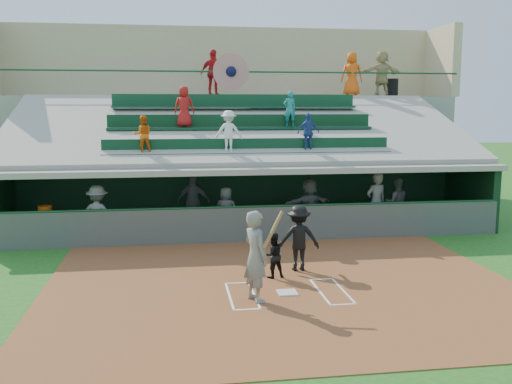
{
  "coord_description": "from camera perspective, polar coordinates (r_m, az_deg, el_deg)",
  "views": [
    {
      "loc": [
        -2.48,
        -12.06,
        4.16
      ],
      "look_at": [
        -0.19,
        3.5,
        1.8
      ],
      "focal_mm": 40.0,
      "sensor_mm": 36.0,
      "label": 1
    }
  ],
  "objects": [
    {
      "name": "dugout_bench",
      "position": [
        20.54,
        -1.72,
        -2.39
      ],
      "size": [
        14.94,
        3.74,
        0.46
      ],
      "primitive_type": "cube",
      "rotation": [
        0.0,
        0.0,
        -0.22
      ],
      "color": "brown",
      "rests_on": "dugout_floor"
    },
    {
      "name": "ground",
      "position": [
        12.99,
        3.14,
        -10.15
      ],
      "size": [
        100.0,
        100.0,
        0.0
      ],
      "primitive_type": "plane",
      "color": "#1E5718",
      "rests_on": "ground"
    },
    {
      "name": "concourse_staff_b",
      "position": [
        25.46,
        9.56,
        11.54
      ],
      "size": [
        1.04,
        0.8,
        1.89
      ],
      "primitive_type": "imported",
      "rotation": [
        0.0,
        0.0,
        2.9
      ],
      "color": "#E8500D",
      "rests_on": "concourse_slab"
    },
    {
      "name": "grandstand",
      "position": [
        22.78,
        -2.1,
        3.75
      ],
      "size": [
        20.4,
        10.4,
        7.8
      ],
      "color": "#4C514C",
      "rests_on": "ground"
    },
    {
      "name": "trash_bin",
      "position": [
        27.33,
        13.44,
        10.1
      ],
      "size": [
        0.55,
        0.55,
        0.83
      ],
      "primitive_type": "cylinder",
      "color": "black",
      "rests_on": "concourse_slab"
    },
    {
      "name": "dugout_player_f",
      "position": [
        20.23,
        13.83,
        -1.02
      ],
      "size": [
        0.92,
        0.77,
        1.7
      ],
      "primitive_type": "imported",
      "rotation": [
        0.0,
        0.0,
        2.98
      ],
      "color": "#51534F",
      "rests_on": "dugout_floor"
    },
    {
      "name": "dugout_floor",
      "position": [
        19.42,
        -0.83,
        -3.78
      ],
      "size": [
        16.0,
        3.5,
        0.04
      ],
      "primitive_type": "cube",
      "color": "gray",
      "rests_on": "ground"
    },
    {
      "name": "dugout_player_c",
      "position": [
        18.55,
        -3.01,
        -1.88
      ],
      "size": [
        0.88,
        0.72,
        1.54
      ],
      "primitive_type": "imported",
      "rotation": [
        0.0,
        0.0,
        2.79
      ],
      "color": "#565954",
      "rests_on": "dugout_floor"
    },
    {
      "name": "dugout_player_b",
      "position": [
        19.42,
        -6.26,
        -0.94
      ],
      "size": [
        1.18,
        0.71,
        1.88
      ],
      "primitive_type": "imported",
      "rotation": [
        0.0,
        0.0,
        2.9
      ],
      "color": "#5A5D58",
      "rests_on": "dugout_floor"
    },
    {
      "name": "catcher",
      "position": [
        13.96,
        1.71,
        -6.34
      ],
      "size": [
        0.62,
        0.52,
        1.11
      ],
      "primitive_type": "imported",
      "rotation": [
        0.0,
        0.0,
        3.35
      ],
      "color": "black",
      "rests_on": "dirt_slab"
    },
    {
      "name": "water_cooler",
      "position": [
        18.77,
        -20.33,
        -1.93
      ],
      "size": [
        0.42,
        0.42,
        0.42
      ],
      "primitive_type": "cylinder",
      "color": "#E6580D",
      "rests_on": "white_table"
    },
    {
      "name": "home_umpire",
      "position": [
        14.57,
        4.28,
        -4.6
      ],
      "size": [
        1.1,
        0.65,
        1.67
      ],
      "primitive_type": "imported",
      "rotation": [
        0.0,
        0.0,
        3.11
      ],
      "color": "black",
      "rests_on": "dirt_slab"
    },
    {
      "name": "home_plate",
      "position": [
        12.98,
        3.14,
        -10.0
      ],
      "size": [
        0.43,
        0.43,
        0.03
      ],
      "primitive_type": "cube",
      "color": "silver",
      "rests_on": "dirt_slab"
    },
    {
      "name": "concourse_staff_c",
      "position": [
        26.25,
        12.45,
        11.5
      ],
      "size": [
        1.9,
        0.71,
        2.01
      ],
      "primitive_type": "imported",
      "rotation": [
        0.0,
        0.0,
        3.2
      ],
      "color": "tan",
      "rests_on": "concourse_slab"
    },
    {
      "name": "concourse_slab",
      "position": [
        25.74,
        -2.82,
        4.38
      ],
      "size": [
        20.0,
        3.0,
        4.6
      ],
      "primitive_type": "cube",
      "color": "gray",
      "rests_on": "ground"
    },
    {
      "name": "dugout_player_d",
      "position": [
        19.01,
        5.35,
        -1.3
      ],
      "size": [
        1.71,
        0.87,
        1.77
      ],
      "primitive_type": "imported",
      "rotation": [
        0.0,
        0.0,
        3.36
      ],
      "color": "#5C5E59",
      "rests_on": "dugout_floor"
    },
    {
      "name": "dugout_player_e",
      "position": [
        19.16,
        11.91,
        -1.04
      ],
      "size": [
        0.82,
        0.65,
        1.99
      ],
      "primitive_type": "imported",
      "rotation": [
        0.0,
        0.0,
        3.4
      ],
      "color": "#585A55",
      "rests_on": "dugout_floor"
    },
    {
      "name": "dugout_player_a",
      "position": [
        17.82,
        -15.55,
        -2.22
      ],
      "size": [
        1.26,
        0.89,
        1.78
      ],
      "primitive_type": "imported",
      "rotation": [
        0.0,
        0.0,
        2.93
      ],
      "color": "#525550",
      "rests_on": "dugout_floor"
    },
    {
      "name": "concourse_staff_a",
      "position": [
        25.18,
        -4.26,
        11.78
      ],
      "size": [
        1.27,
        0.91,
        1.99
      ],
      "primitive_type": "imported",
      "rotation": [
        0.0,
        0.0,
        2.73
      ],
      "color": "red",
      "rests_on": "concourse_slab"
    },
    {
      "name": "dirt_slab",
      "position": [
        13.46,
        2.71,
        -9.44
      ],
      "size": [
        11.0,
        9.0,
        0.02
      ],
      "primitive_type": "cube",
      "color": "brown",
      "rests_on": "ground"
    },
    {
      "name": "batter_at_plate",
      "position": [
        12.21,
        -0.02,
        -6.4
      ],
      "size": [
        0.99,
        0.85,
        1.98
      ],
      "color": "#5F625D",
      "rests_on": "dirt_slab"
    },
    {
      "name": "white_table",
      "position": [
        18.89,
        -20.17,
        -3.55
      ],
      "size": [
        0.84,
        0.68,
        0.67
      ],
      "primitive_type": "cube",
      "rotation": [
        0.0,
        0.0,
        -0.14
      ],
      "color": "white",
      "rests_on": "dugout_floor"
    },
    {
      "name": "batters_box_chalk",
      "position": [
        12.99,
        3.14,
        -10.05
      ],
      "size": [
        2.65,
        1.85,
        0.01
      ],
      "color": "white",
      "rests_on": "dirt_slab"
    }
  ]
}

